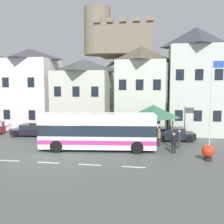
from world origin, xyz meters
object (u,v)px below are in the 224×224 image
object	(u,v)px
townhouse_01	(31,89)
pedestrian_01	(159,137)
townhouse_02	(84,95)
pedestrian_02	(179,138)
hilltop_castle	(126,80)
harbour_buoy	(208,152)
bus_shelter	(153,112)
townhouse_04	(195,81)
parked_car_02	(32,130)
parked_car_00	(173,134)
flagpole	(212,99)
townhouse_03	(141,89)
transit_bus	(98,131)
pedestrian_00	(174,141)
public_bench	(144,133)

from	to	relation	value
townhouse_01	pedestrian_01	xyz separation A→B (m)	(15.86, -7.58, -4.15)
townhouse_02	pedestrian_02	world-z (taller)	townhouse_02
hilltop_castle	harbour_buoy	distance (m)	34.74
bus_shelter	pedestrian_01	distance (m)	2.61
townhouse_04	parked_car_02	distance (m)	18.82
parked_car_00	flagpole	xyz separation A→B (m)	(2.91, -3.02, 3.68)
townhouse_03	pedestrian_02	bearing A→B (deg)	-65.28
parked_car_00	pedestrian_01	distance (m)	3.14
transit_bus	townhouse_03	bearing A→B (deg)	65.78
parked_car_02	pedestrian_02	bearing A→B (deg)	164.01
hilltop_castle	pedestrian_01	xyz separation A→B (m)	(6.19, -29.05, -5.80)
townhouse_01	bus_shelter	xyz separation A→B (m)	(15.34, -6.21, -1.99)
hilltop_castle	transit_bus	bearing A→B (deg)	-87.99
harbour_buoy	hilltop_castle	bearing A→B (deg)	106.31
townhouse_01	bus_shelter	distance (m)	16.67
pedestrian_00	townhouse_02	bearing A→B (deg)	135.04
townhouse_03	townhouse_01	bearing A→B (deg)	-179.08
townhouse_01	hilltop_castle	bearing A→B (deg)	65.77
townhouse_04	pedestrian_01	world-z (taller)	townhouse_04
bus_shelter	transit_bus	bearing A→B (deg)	-144.46
hilltop_castle	flagpole	size ratio (longest dim) A/B	4.30
townhouse_03	parked_car_02	xyz separation A→B (m)	(-11.44, -4.97, -4.35)
parked_car_02	parked_car_00	bearing A→B (deg)	175.55
townhouse_04	pedestrian_00	world-z (taller)	townhouse_04
townhouse_01	pedestrian_00	distance (m)	19.97
pedestrian_00	flagpole	distance (m)	5.00
townhouse_02	public_bench	xyz separation A→B (m)	(7.58, -4.16, -3.84)
bus_shelter	parked_car_00	distance (m)	3.36
pedestrian_01	public_bench	distance (m)	4.12
townhouse_01	townhouse_02	world-z (taller)	townhouse_01
townhouse_03	pedestrian_01	size ratio (longest dim) A/B	6.21
townhouse_04	parked_car_02	size ratio (longest dim) A/B	2.81
hilltop_castle	public_bench	size ratio (longest dim) A/B	20.80
townhouse_01	pedestrian_01	bearing A→B (deg)	-25.53
bus_shelter	public_bench	bearing A→B (deg)	110.09
townhouse_01	townhouse_04	distance (m)	19.89
bus_shelter	public_bench	size ratio (longest dim) A/B	2.33
bus_shelter	pedestrian_00	xyz separation A→B (m)	(1.65, -3.48, -2.02)
hilltop_castle	pedestrian_02	size ratio (longest dim) A/B	20.31
townhouse_01	parked_car_00	size ratio (longest dim) A/B	2.39
townhouse_01	pedestrian_02	xyz separation A→B (m)	(17.57, -7.87, -4.10)
pedestrian_02	flagpole	xyz separation A→B (m)	(2.60, 0.08, 3.45)
townhouse_03	hilltop_castle	distance (m)	21.72
parked_car_00	parked_car_02	distance (m)	14.86
townhouse_01	hilltop_castle	xyz separation A→B (m)	(9.67, 21.47, 1.66)
hilltop_castle	flagpole	bearing A→B (deg)	-70.25
townhouse_01	townhouse_02	distance (m)	6.90
townhouse_01	townhouse_02	size ratio (longest dim) A/B	1.15
parked_car_02	pedestrian_01	distance (m)	13.75
townhouse_03	bus_shelter	world-z (taller)	townhouse_03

